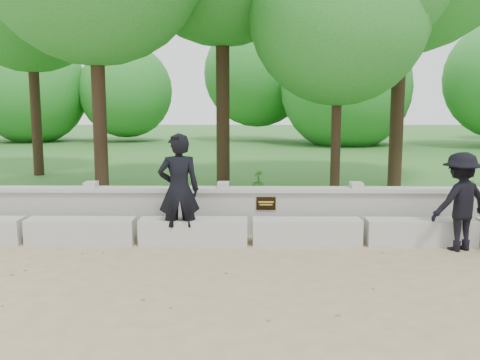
# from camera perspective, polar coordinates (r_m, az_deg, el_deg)

# --- Properties ---
(ground) EXTENTS (80.00, 80.00, 0.00)m
(ground) POSITION_cam_1_polar(r_m,az_deg,el_deg) (7.72, 1.16, -10.49)
(ground) COLOR tan
(ground) RESTS_ON ground
(lawn) EXTENTS (40.00, 22.00, 0.25)m
(lawn) POSITION_cam_1_polar(r_m,az_deg,el_deg) (21.44, 0.88, 1.99)
(lawn) COLOR #2C6C26
(lawn) RESTS_ON ground
(concrete_bench) EXTENTS (11.90, 0.45, 0.45)m
(concrete_bench) POSITION_cam_1_polar(r_m,az_deg,el_deg) (9.49, 1.08, -5.50)
(concrete_bench) COLOR #BBB9B1
(concrete_bench) RESTS_ON ground
(parapet_wall) EXTENTS (12.50, 0.35, 0.90)m
(parapet_wall) POSITION_cam_1_polar(r_m,az_deg,el_deg) (10.12, 1.06, -3.23)
(parapet_wall) COLOR #B0AEA6
(parapet_wall) RESTS_ON ground
(man_main) EXTENTS (0.78, 0.70, 1.97)m
(man_main) POSITION_cam_1_polar(r_m,az_deg,el_deg) (9.31, -6.54, -1.05)
(man_main) COLOR black
(man_main) RESTS_ON ground
(visitor_mid) EXTENTS (1.23, 0.97, 1.67)m
(visitor_mid) POSITION_cam_1_polar(r_m,az_deg,el_deg) (9.71, 22.45, -2.14)
(visitor_mid) COLOR black
(visitor_mid) RESTS_ON ground
(tree_near_right) EXTENTS (4.05, 4.05, 6.50)m
(tree_near_right) POSITION_cam_1_polar(r_m,az_deg,el_deg) (12.78, 10.55, 18.23)
(tree_near_right) COLOR #382619
(tree_near_right) RESTS_ON lawn
(shrub_b) EXTENTS (0.35, 0.39, 0.58)m
(shrub_b) POSITION_cam_1_polar(r_m,az_deg,el_deg) (11.10, 14.36, -2.06)
(shrub_b) COLOR #3D7929
(shrub_b) RESTS_ON lawn
(shrub_c) EXTENTS (0.62, 0.63, 0.53)m
(shrub_c) POSITION_cam_1_polar(r_m,az_deg,el_deg) (13.49, 23.71, -0.81)
(shrub_c) COLOR #3D7929
(shrub_c) RESTS_ON lawn
(shrub_d) EXTENTS (0.39, 0.39, 0.52)m
(shrub_d) POSITION_cam_1_polar(r_m,az_deg,el_deg) (13.62, 1.91, -0.04)
(shrub_d) COLOR #3D7929
(shrub_d) RESTS_ON lawn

